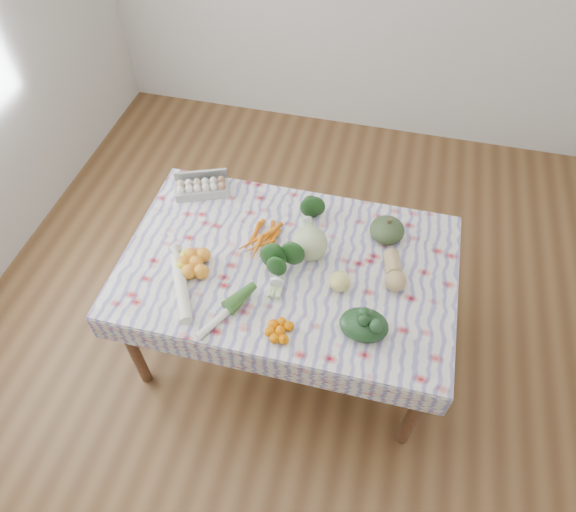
{
  "coord_description": "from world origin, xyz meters",
  "views": [
    {
      "loc": [
        0.38,
        -1.54,
        2.77
      ],
      "look_at": [
        0.0,
        0.0,
        0.82
      ],
      "focal_mm": 32.0,
      "sensor_mm": 36.0,
      "label": 1
    }
  ],
  "objects_px": {
    "egg_carton": "(202,189)",
    "kabocha_squash": "(387,230)",
    "dining_table": "(288,273)",
    "butternut_squash": "(394,270)",
    "grapefruit": "(340,281)",
    "cabbage": "(310,244)"
  },
  "relations": [
    {
      "from": "kabocha_squash",
      "to": "cabbage",
      "type": "height_order",
      "value": "cabbage"
    },
    {
      "from": "egg_carton",
      "to": "butternut_squash",
      "type": "relative_size",
      "value": 1.31
    },
    {
      "from": "kabocha_squash",
      "to": "cabbage",
      "type": "relative_size",
      "value": 1.02
    },
    {
      "from": "dining_table",
      "to": "butternut_squash",
      "type": "bearing_deg",
      "value": 4.58
    },
    {
      "from": "cabbage",
      "to": "butternut_squash",
      "type": "bearing_deg",
      "value": -4.94
    },
    {
      "from": "egg_carton",
      "to": "kabocha_squash",
      "type": "height_order",
      "value": "kabocha_squash"
    },
    {
      "from": "grapefruit",
      "to": "cabbage",
      "type": "bearing_deg",
      "value": 138.09
    },
    {
      "from": "egg_carton",
      "to": "butternut_squash",
      "type": "distance_m",
      "value": 1.15
    },
    {
      "from": "egg_carton",
      "to": "kabocha_squash",
      "type": "bearing_deg",
      "value": -26.19
    },
    {
      "from": "egg_carton",
      "to": "grapefruit",
      "type": "xyz_separation_m",
      "value": [
        0.86,
        -0.45,
        0.01
      ]
    },
    {
      "from": "dining_table",
      "to": "kabocha_squash",
      "type": "height_order",
      "value": "kabocha_squash"
    },
    {
      "from": "cabbage",
      "to": "butternut_squash",
      "type": "height_order",
      "value": "cabbage"
    },
    {
      "from": "egg_carton",
      "to": "butternut_squash",
      "type": "bearing_deg",
      "value": -38.28
    },
    {
      "from": "butternut_squash",
      "to": "grapefruit",
      "type": "xyz_separation_m",
      "value": [
        -0.24,
        -0.13,
        -0.0
      ]
    },
    {
      "from": "dining_table",
      "to": "cabbage",
      "type": "relative_size",
      "value": 9.11
    },
    {
      "from": "kabocha_squash",
      "to": "cabbage",
      "type": "xyz_separation_m",
      "value": [
        -0.36,
        -0.21,
        0.03
      ]
    },
    {
      "from": "egg_carton",
      "to": "kabocha_squash",
      "type": "relative_size",
      "value": 1.64
    },
    {
      "from": "egg_carton",
      "to": "dining_table",
      "type": "bearing_deg",
      "value": -54.01
    },
    {
      "from": "kabocha_squash",
      "to": "butternut_squash",
      "type": "height_order",
      "value": "kabocha_squash"
    },
    {
      "from": "egg_carton",
      "to": "kabocha_squash",
      "type": "distance_m",
      "value": 1.04
    },
    {
      "from": "kabocha_squash",
      "to": "grapefruit",
      "type": "xyz_separation_m",
      "value": [
        -0.18,
        -0.37,
        -0.01
      ]
    },
    {
      "from": "butternut_squash",
      "to": "grapefruit",
      "type": "distance_m",
      "value": 0.27
    }
  ]
}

